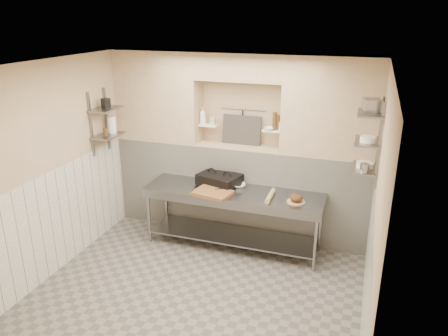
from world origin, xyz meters
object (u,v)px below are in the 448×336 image
at_px(panini_press, 219,179).
at_px(bowl_alcove, 269,129).
at_px(bottle_soap, 203,116).
at_px(prep_table, 233,208).
at_px(rolling_pin, 270,196).
at_px(cutting_board, 212,193).
at_px(bread_loaf, 296,198).
at_px(jug_left, 112,124).
at_px(mixing_bowl, 238,185).

distance_m(panini_press, bowl_alcove, 1.05).
xyz_separation_m(panini_press, bottle_soap, (-0.40, 0.36, 0.86)).
bearing_deg(prep_table, panini_press, 144.81).
height_order(rolling_pin, bowl_alcove, bowl_alcove).
bearing_deg(rolling_pin, cutting_board, -170.05).
height_order(panini_press, bottle_soap, bottle_soap).
bearing_deg(cutting_board, prep_table, 39.89).
bearing_deg(bread_loaf, bowl_alcove, 131.87).
relative_size(prep_table, bread_loaf, 14.77).
height_order(prep_table, panini_press, panini_press).
relative_size(panini_press, bottle_soap, 2.63).
bearing_deg(jug_left, bowl_alcove, 13.06).
height_order(panini_press, bowl_alcove, bowl_alcove).
bearing_deg(jug_left, rolling_pin, -1.14).
bearing_deg(prep_table, bread_loaf, -5.42).
bearing_deg(bowl_alcove, rolling_pin, -72.39).
relative_size(rolling_pin, bottle_soap, 1.69).
bearing_deg(mixing_bowl, panini_press, 179.37).
bearing_deg(panini_press, bottle_soap, 153.22).
distance_m(mixing_bowl, bowl_alcove, 0.94).
xyz_separation_m(prep_table, jug_left, (-1.92, -0.01, 1.10)).
bearing_deg(mixing_bowl, cutting_board, -123.79).
bearing_deg(panini_press, bread_loaf, 2.46).
bearing_deg(prep_table, bottle_soap, 140.33).
relative_size(panini_press, rolling_pin, 1.56).
bearing_deg(rolling_pin, panini_press, 163.02).
height_order(mixing_bowl, bread_loaf, bread_loaf).
relative_size(panini_press, cutting_board, 1.31).
xyz_separation_m(cutting_board, bowl_alcove, (0.62, 0.72, 0.81)).
distance_m(bread_loaf, jug_left, 2.95).
relative_size(panini_press, jug_left, 2.72).
xyz_separation_m(panini_press, bowl_alcove, (0.65, 0.33, 0.75)).
bearing_deg(panini_press, mixing_bowl, 15.09).
relative_size(prep_table, rolling_pin, 5.91).
bearing_deg(panini_press, bowl_alcove, 42.30).
distance_m(panini_press, bread_loaf, 1.23).
relative_size(bread_loaf, bowl_alcove, 1.25).
height_order(bottle_soap, jug_left, bottle_soap).
height_order(bowl_alcove, jug_left, jug_left).
distance_m(rolling_pin, bottle_soap, 1.65).
distance_m(cutting_board, jug_left, 1.88).
relative_size(bowl_alcove, jug_left, 0.56).
bearing_deg(jug_left, cutting_board, -6.45).
relative_size(mixing_bowl, bowl_alcove, 1.44).
bearing_deg(bottle_soap, bowl_alcove, -1.91).
bearing_deg(mixing_bowl, bowl_alcove, 42.93).
bearing_deg(bowl_alcove, bottle_soap, 178.09).
bearing_deg(prep_table, bowl_alcove, 54.18).
distance_m(panini_press, jug_left, 1.83).
bearing_deg(cutting_board, jug_left, 173.55).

